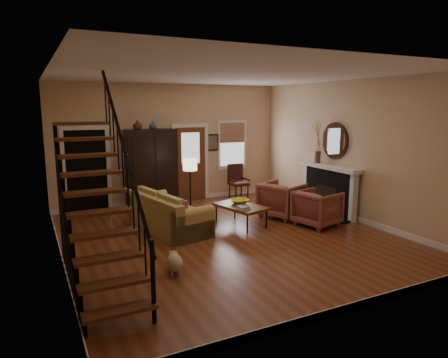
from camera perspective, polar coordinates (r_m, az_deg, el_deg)
name	(u,v)px	position (r m, az deg, el deg)	size (l,w,h in m)	color
room	(179,157)	(9.53, -6.44, 3.16)	(7.00, 7.33, 3.30)	brown
staircase	(97,183)	(5.98, -17.72, -0.54)	(0.94, 2.80, 3.20)	brown
fireplace	(330,185)	(10.38, 14.89, -0.82)	(0.33, 1.95, 2.30)	black
armoire	(151,169)	(10.81, -10.35, 1.47)	(1.30, 0.60, 2.10)	black
vase_a	(138,125)	(10.51, -12.25, 7.59)	(0.24, 0.24, 0.25)	#4C2619
vase_b	(153,125)	(10.61, -10.14, 7.58)	(0.20, 0.20, 0.21)	#334C60
sofa	(169,213)	(8.80, -7.88, -4.79)	(0.93, 2.14, 0.80)	tan
coffee_table	(241,215)	(9.14, 2.40, -5.20)	(0.72, 1.23, 0.47)	brown
bowl	(240,201)	(9.22, 2.24, -3.22)	(0.42, 0.42, 0.10)	gold
books	(243,208)	(8.76, 2.67, -4.10)	(0.23, 0.31, 0.06)	beige
armchair_left	(317,208)	(9.33, 13.17, -4.07)	(0.86, 0.89, 0.81)	maroon
armchair_right	(282,200)	(9.89, 8.26, -2.94)	(0.92, 0.95, 0.86)	maroon
floor_lamp	(190,189)	(9.59, -4.83, -1.44)	(0.34, 0.34, 1.46)	black
side_chair	(239,182)	(11.67, 2.12, -0.42)	(0.54, 0.54, 1.02)	black
dog	(175,264)	(6.66, -7.07, -11.93)	(0.27, 0.45, 0.33)	beige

